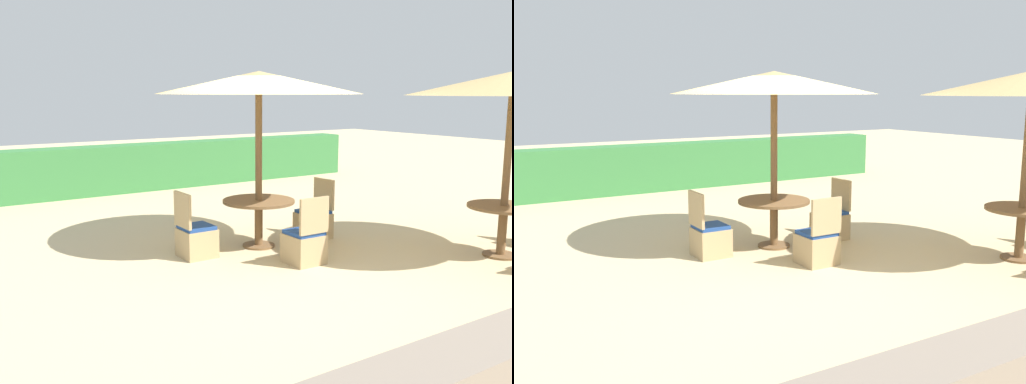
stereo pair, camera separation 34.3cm
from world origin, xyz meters
TOP-DOWN VIEW (x-y plane):
  - ground_plane at (0.00, 0.00)m, footprint 40.00×40.00m
  - hedge_row at (0.00, 6.56)m, footprint 13.00×0.70m
  - parasol_center at (0.27, 0.93)m, footprint 2.95×2.95m
  - round_table_center at (0.27, 0.93)m, footprint 1.06×1.06m
  - patio_chair_center_east at (1.28, 0.88)m, footprint 0.46×0.46m
  - patio_chair_center_west at (-0.77, 0.96)m, footprint 0.46×0.46m
  - patio_chair_center_south at (0.31, -0.12)m, footprint 0.46×0.46m
  - round_table_front_right at (2.82, -1.36)m, footprint 0.98×0.98m

SIDE VIEW (x-z plane):
  - ground_plane at x=0.00m, z-range 0.00..0.00m
  - patio_chair_center_east at x=1.28m, z-range -0.20..0.73m
  - patio_chair_center_west at x=-0.77m, z-range -0.20..0.73m
  - patio_chair_center_south at x=0.31m, z-range -0.20..0.73m
  - hedge_row at x=0.00m, z-range 0.00..1.08m
  - round_table_front_right at x=2.82m, z-range 0.19..0.92m
  - round_table_center at x=0.27m, z-range 0.20..0.91m
  - parasol_center at x=0.27m, z-range 1.11..3.68m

